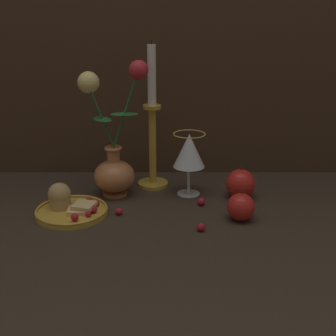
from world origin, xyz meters
TOP-DOWN VIEW (x-y plane):
  - ground_plane at (0.00, 0.00)m, footprint 2.40×2.40m
  - vase at (-0.12, 0.08)m, footprint 0.18×0.11m
  - plate_with_pastries at (-0.21, -0.04)m, footprint 0.17×0.17m
  - wine_glass at (0.08, 0.09)m, footprint 0.08×0.08m
  - candlestick at (-0.02, 0.15)m, footprint 0.08×0.08m
  - apple_beside_vase at (0.20, -0.07)m, footprint 0.07×0.07m
  - apple_near_glass at (0.21, 0.06)m, footprint 0.08×0.08m
  - berry_near_plate at (-0.09, -0.05)m, footprint 0.02×0.02m
  - berry_front_center at (0.10, -0.13)m, footprint 0.02×0.02m
  - berry_by_glass_stem at (0.11, 0.01)m, footprint 0.02×0.02m

SIDE VIEW (x-z plane):
  - ground_plane at x=0.00m, z-range 0.00..0.00m
  - berry_near_plate at x=-0.09m, z-range 0.00..0.02m
  - berry_front_center at x=0.10m, z-range 0.00..0.02m
  - berry_by_glass_stem at x=0.11m, z-range 0.00..0.02m
  - plate_with_pastries at x=-0.21m, z-range -0.02..0.06m
  - apple_beside_vase at x=0.20m, z-range -0.01..0.07m
  - apple_near_glass at x=0.21m, z-range -0.01..0.08m
  - vase at x=-0.12m, z-range -0.07..0.28m
  - wine_glass at x=0.08m, z-range 0.03..0.20m
  - candlestick at x=-0.02m, z-range -0.04..0.35m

